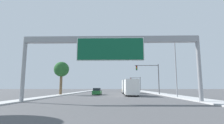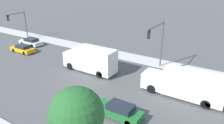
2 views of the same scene
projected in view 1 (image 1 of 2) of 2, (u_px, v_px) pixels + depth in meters
name	position (u px, v px, depth m)	size (l,w,h in m)	color
sidewalk_right	(147.00, 92.00, 60.51)	(3.00, 120.00, 0.15)	#BABABA
median_strip_left	(84.00, 92.00, 61.02)	(2.00, 120.00, 0.15)	#BABABA
sign_gantry	(110.00, 48.00, 19.98)	(20.35, 0.73, 7.47)	gray
car_near_center	(124.00, 90.00, 61.29)	(1.72, 4.60, 1.37)	gold
car_far_center	(97.00, 92.00, 38.01)	(1.70, 4.68, 1.46)	#1E662D
car_near_left	(134.00, 90.00, 63.38)	(1.87, 4.71, 1.39)	silver
truck_box_primary	(131.00, 88.00, 33.80)	(2.41, 8.83, 3.09)	white
truck_box_secondary	(127.00, 87.00, 46.53)	(2.47, 7.80, 3.50)	white
traffic_light_near_intersection	(151.00, 74.00, 39.46)	(5.44, 0.32, 6.86)	#4C4C4F
traffic_light_mid_block	(137.00, 82.00, 69.01)	(4.20, 0.32, 5.63)	#4C4C4F
palm_tree_background	(61.00, 70.00, 37.21)	(3.17, 3.17, 7.03)	brown
street_lamp_right	(174.00, 63.00, 28.38)	(2.77, 0.28, 9.34)	gray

